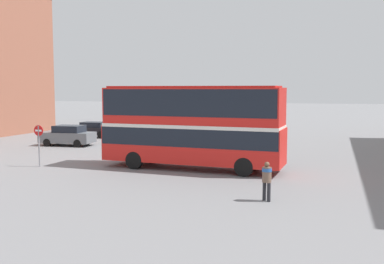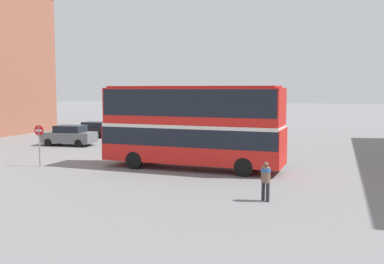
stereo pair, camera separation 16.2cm
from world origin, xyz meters
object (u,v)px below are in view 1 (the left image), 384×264
parked_car_kerb_near (144,136)px  parked_car_kerb_far (68,135)px  parked_car_side_street (92,129)px  pedestrian_foreground (267,177)px  double_decker_bus (192,122)px  no_entry_sign (39,139)px

parked_car_kerb_near → parked_car_kerb_far: size_ratio=1.11×
parked_car_kerb_near → parked_car_side_street: 8.28m
pedestrian_foreground → parked_car_kerb_far: 22.03m
double_decker_bus → parked_car_side_street: size_ratio=2.49×
parked_car_side_street → no_entry_sign: size_ratio=1.71×
pedestrian_foreground → no_entry_sign: size_ratio=0.66×
double_decker_bus → parked_car_kerb_far: size_ratio=2.38×
pedestrian_foreground → parked_car_side_street: pedestrian_foreground is taller
double_decker_bus → pedestrian_foreground: double_decker_bus is taller
parked_car_kerb_far → parked_car_side_street: (-1.30, 6.04, -0.07)m
parked_car_kerb_far → no_entry_sign: (3.94, -8.98, 0.81)m
parked_car_kerb_far → no_entry_sign: bearing=108.8°
parked_car_kerb_far → parked_car_side_street: size_ratio=1.05×
parked_car_kerb_near → parked_car_kerb_far: parked_car_kerb_far is taller
double_decker_bus → parked_car_kerb_near: double_decker_bus is taller
parked_car_side_street → no_entry_sign: (5.25, -15.02, 0.88)m
no_entry_sign → parked_car_kerb_far: bearing=113.7°
double_decker_bus → parked_car_kerb_far: bearing=153.7°
parked_car_kerb_near → parked_car_side_street: (-7.13, 4.21, -0.02)m
double_decker_bus → pedestrian_foreground: (5.09, -6.03, -1.69)m
no_entry_sign → parked_car_side_street: bearing=109.3°
pedestrian_foreground → no_entry_sign: bearing=-72.0°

